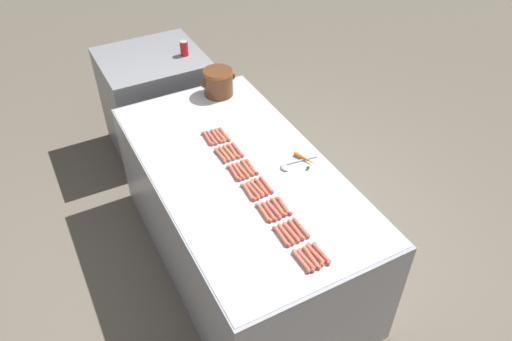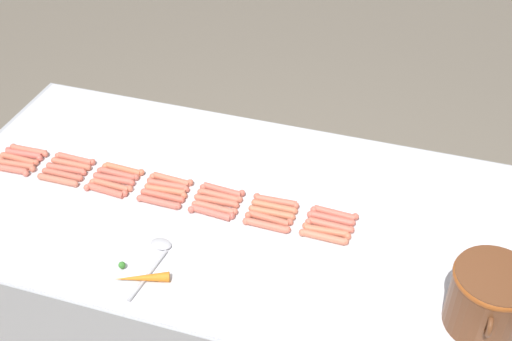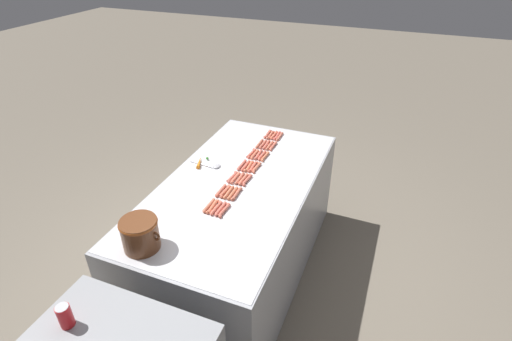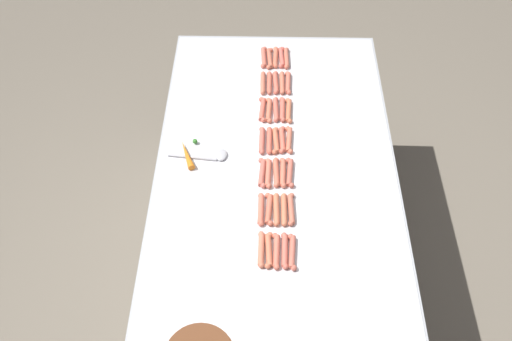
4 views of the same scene
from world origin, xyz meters
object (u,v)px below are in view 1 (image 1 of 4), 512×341
hot_dog_7 (306,260)px  hot_dog_26 (233,151)px  hot_dog_24 (261,187)px  hot_dog_29 (301,228)px  hot_dog_9 (269,212)px  hot_dog_3 (248,192)px  hot_dog_21 (315,254)px  hot_dog_30 (283,206)px  hot_dog_33 (238,149)px  bean_pot (218,81)px  hot_dog_8 (286,234)px  hot_dog_12 (224,154)px  soda_can (184,48)px  hot_dog_6 (208,138)px  hot_dog_23 (278,207)px  hot_dog_34 (225,134)px  hot_dog_13 (212,138)px  hot_dog_1 (281,236)px  hot_dog_14 (311,258)px  hot_dog_18 (243,170)px  hot_dog_32 (251,167)px  hot_dog_27 (220,135)px  hot_dog_4 (234,173)px  hot_dog_20 (217,136)px  back_cabinet (157,103)px  hot_dog_28 (321,253)px  hot_dog_17 (257,188)px  hot_dog_2 (264,213)px  hot_dog_22 (296,230)px  hot_dog_5 (220,155)px  hot_dog_19 (229,152)px  hot_dog_11 (238,171)px  hot_dog_15 (291,232)px  hot_dog_0 (301,261)px  serving_spoon (290,165)px  hot_dog_31 (266,185)px

hot_dog_7 → hot_dog_26: (0.06, 0.98, 0.00)m
hot_dog_24 → hot_dog_29: bearing=-85.0°
hot_dog_26 → hot_dog_9: bearing=-96.0°
hot_dog_3 → hot_dog_21: (0.09, -0.58, 0.00)m
hot_dog_24 → hot_dog_21: bearing=-90.0°
hot_dog_7 → hot_dog_30: bearing=76.2°
hot_dog_33 → bean_pot: 0.72m
hot_dog_8 → hot_dog_12: (0.00, 0.78, 0.00)m
soda_can → hot_dog_6: bearing=-104.2°
hot_dog_23 → hot_dog_34: 0.78m
hot_dog_12 → hot_dog_13: same height
hot_dog_1 → hot_dog_13: (0.03, 0.98, 0.00)m
hot_dog_13 → hot_dog_14: 1.18m
hot_dog_6 → hot_dog_34: bearing=-4.5°
hot_dog_6 → hot_dog_18: size_ratio=1.00×
hot_dog_21 → hot_dog_32: same height
hot_dog_1 → hot_dog_27: same height
hot_dog_4 → hot_dog_20: (0.06, 0.40, 0.00)m
back_cabinet → hot_dog_33: size_ratio=5.58×
hot_dog_9 → bean_pot: 1.32m
hot_dog_3 → hot_dog_20: size_ratio=1.00×
hot_dog_21 → hot_dog_34: size_ratio=1.00×
hot_dog_1 → hot_dog_9: 0.20m
hot_dog_7 → hot_dog_9: bearing=89.9°
hot_dog_18 → hot_dog_34: size_ratio=1.00×
hot_dog_28 → hot_dog_29: (0.00, 0.20, 0.00)m
hot_dog_17 → hot_dog_2: bearing=-107.9°
hot_dog_4 → hot_dog_3: bearing=-90.0°
hot_dog_22 → hot_dog_27: size_ratio=1.00×
hot_dog_2 → hot_dog_24: bearing=64.8°
hot_dog_20 → hot_dog_5: bearing=-107.9°
hot_dog_13 → hot_dog_26: size_ratio=1.00×
hot_dog_28 → back_cabinet: bearing=92.5°
bean_pot → hot_dog_26: bearing=-107.4°
hot_dog_19 → hot_dog_22: size_ratio=1.00×
hot_dog_1 → hot_dog_6: same height
hot_dog_4 → hot_dog_9: (0.03, -0.39, 0.00)m
hot_dog_11 → hot_dog_15: 0.59m
hot_dog_20 → hot_dog_29: size_ratio=1.00×
hot_dog_18 → soda_can: size_ratio=1.32×
hot_dog_1 → hot_dog_11: same height
hot_dog_3 → hot_dog_33: (0.12, 0.39, 0.00)m
hot_dog_14 → soda_can: size_ratio=1.32×
hot_dog_7 → hot_dog_27: 1.18m
hot_dog_18 → hot_dog_6: bearing=98.9°
hot_dog_1 → bean_pot: size_ratio=0.59×
hot_dog_0 → hot_dog_21: bearing=2.5°
hot_dog_8 → serving_spoon: size_ratio=0.61×
hot_dog_9 → hot_dog_28: same height
bean_pot → hot_dog_31: bearing=-99.6°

